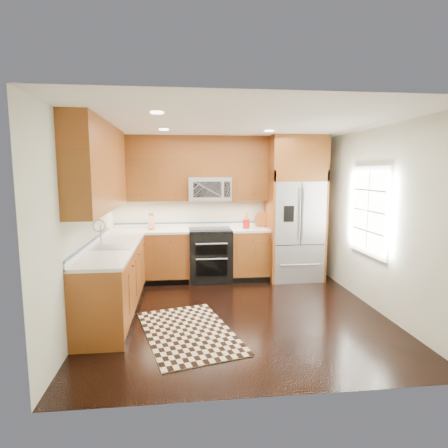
{
  "coord_description": "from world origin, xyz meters",
  "views": [
    {
      "loc": [
        -0.75,
        -4.98,
        1.96
      ],
      "look_at": [
        -0.12,
        0.6,
        1.18
      ],
      "focal_mm": 30.0,
      "sensor_mm": 36.0,
      "label": 1
    }
  ],
  "objects": [
    {
      "name": "ground",
      "position": [
        0.0,
        0.0,
        0.0
      ],
      "size": [
        4.0,
        4.0,
        0.0
      ],
      "primitive_type": "plane",
      "color": "black",
      "rests_on": "ground"
    },
    {
      "name": "wall_back",
      "position": [
        0.0,
        2.0,
        1.3
      ],
      "size": [
        4.0,
        0.02,
        2.6
      ],
      "primitive_type": "cube",
      "color": "silver",
      "rests_on": "ground"
    },
    {
      "name": "wall_left",
      "position": [
        -2.0,
        0.0,
        1.3
      ],
      "size": [
        0.02,
        4.0,
        2.6
      ],
      "primitive_type": "cube",
      "color": "silver",
      "rests_on": "ground"
    },
    {
      "name": "wall_right",
      "position": [
        2.0,
        0.0,
        1.3
      ],
      "size": [
        0.02,
        4.0,
        2.6
      ],
      "primitive_type": "cube",
      "color": "silver",
      "rests_on": "ground"
    },
    {
      "name": "window",
      "position": [
        1.98,
        0.2,
        1.4
      ],
      "size": [
        0.04,
        1.1,
        1.3
      ],
      "color": "white",
      "rests_on": "ground"
    },
    {
      "name": "base_cabinets",
      "position": [
        -1.23,
        0.9,
        0.45
      ],
      "size": [
        2.85,
        3.0,
        0.9
      ],
      "color": "brown",
      "rests_on": "ground"
    },
    {
      "name": "countertop",
      "position": [
        -1.09,
        1.01,
        0.92
      ],
      "size": [
        2.86,
        3.01,
        0.04
      ],
      "color": "silver",
      "rests_on": "base_cabinets"
    },
    {
      "name": "upper_cabinets",
      "position": [
        -1.15,
        1.09,
        2.02
      ],
      "size": [
        2.85,
        3.0,
        1.15
      ],
      "color": "brown",
      "rests_on": "ground"
    },
    {
      "name": "range",
      "position": [
        -0.25,
        1.67,
        0.47
      ],
      "size": [
        0.76,
        0.67,
        0.95
      ],
      "color": "black",
      "rests_on": "ground"
    },
    {
      "name": "microwave",
      "position": [
        -0.25,
        1.8,
        1.66
      ],
      "size": [
        0.76,
        0.4,
        0.42
      ],
      "color": "#B2B2B7",
      "rests_on": "ground"
    },
    {
      "name": "refrigerator",
      "position": [
        1.3,
        1.63,
        1.3
      ],
      "size": [
        0.98,
        0.75,
        2.6
      ],
      "color": "#B2B2B7",
      "rests_on": "ground"
    },
    {
      "name": "sink_faucet",
      "position": [
        -1.73,
        0.23,
        0.99
      ],
      "size": [
        0.54,
        0.44,
        0.37
      ],
      "color": "#B2B2B7",
      "rests_on": "countertop"
    },
    {
      "name": "rug",
      "position": [
        -0.69,
        -0.57,
        0.01
      ],
      "size": [
        1.4,
        1.88,
        0.01
      ],
      "primitive_type": "cube",
      "rotation": [
        0.0,
        0.0,
        0.25
      ],
      "color": "black",
      "rests_on": "ground"
    },
    {
      "name": "knife_block",
      "position": [
        -1.3,
        1.8,
        1.06
      ],
      "size": [
        0.11,
        0.15,
        0.29
      ],
      "color": "tan",
      "rests_on": "countertop"
    },
    {
      "name": "utensil_crock",
      "position": [
        0.42,
        1.71,
        1.06
      ],
      "size": [
        0.13,
        0.13,
        0.35
      ],
      "color": "#AE1715",
      "rests_on": "countertop"
    },
    {
      "name": "cutting_board",
      "position": [
        0.75,
        1.86,
        0.95
      ],
      "size": [
        0.39,
        0.39,
        0.02
      ],
      "primitive_type": "cylinder",
      "rotation": [
        0.0,
        0.0,
        -0.36
      ],
      "color": "brown",
      "rests_on": "countertop"
    }
  ]
}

